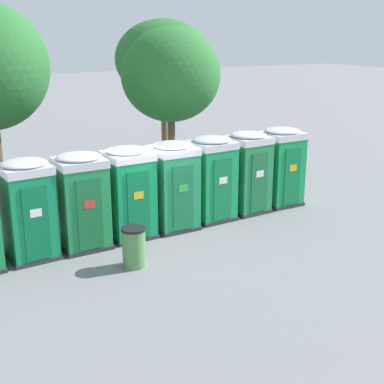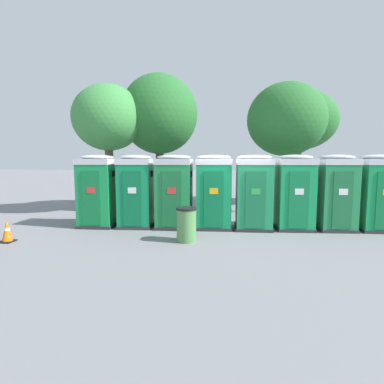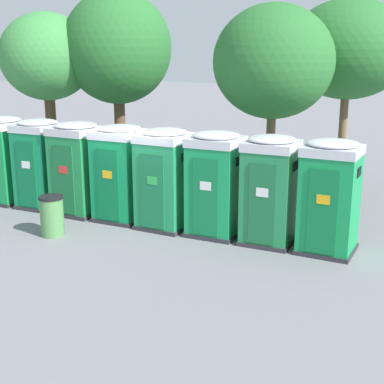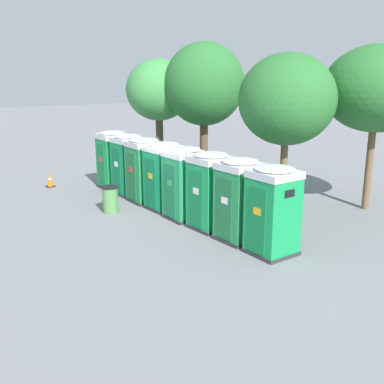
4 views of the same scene
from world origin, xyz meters
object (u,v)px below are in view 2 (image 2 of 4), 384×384
Objects in this scene: portapotty_1 at (136,191)px; portapotty_2 at (174,191)px; traffic_cone at (7,231)px; portapotty_4 at (254,192)px; street_tree_2 at (159,115)px; street_tree_1 at (286,120)px; street_tree_3 at (108,119)px; street_tree_0 at (300,121)px; portapotty_3 at (214,191)px; portapotty_6 at (335,192)px; portapotty_5 at (294,192)px; portapotty_7 at (377,192)px; trash_can at (186,225)px; portapotty_0 at (98,190)px.

portapotty_2 is at bearing 2.07° from portapotty_1.
portapotty_1 reaches higher than traffic_cone.
street_tree_2 is at bearing 139.04° from portapotty_4.
street_tree_3 is (-7.71, -0.80, 0.09)m from street_tree_1.
street_tree_0 reaches higher than traffic_cone.
portapotty_3 and portapotty_6 have the same top height.
portapotty_5 is 1.00× the size of portapotty_7.
street_tree_0 is at bearing 60.36° from trash_can.
street_tree_1 reaches higher than traffic_cone.
street_tree_3 is at bearing 166.53° from portapotty_6.
portapotty_5 and portapotty_7 have the same top height.
trash_can is (-2.01, -1.94, -0.78)m from portapotty_4.
street_tree_2 is (-6.93, 3.37, 3.19)m from portapotty_6.
portapotty_6 and portapotty_7 have the same top height.
portapotty_3 is 0.45× the size of street_tree_3.
trash_can is (-6.09, -2.32, -0.78)m from portapotty_7.
portapotty_2 is 1.37m from portapotty_3.
street_tree_0 is at bearing 90.07° from portapotty_6.
portapotty_6 reaches higher than traffic_cone.
street_tree_0 is (4.08, 6.40, 3.14)m from portapotty_3.
portapotty_4 is at bearing -115.08° from street_tree_1.
portapotty_1 is 4.10m from portapotty_4.
portapotty_5 is at bearing -16.57° from street_tree_3.
portapotty_6 is at bearing 25.14° from trash_can.
portapotty_3 is at bearing -175.50° from portapotty_6.
street_tree_1 is (6.96, 3.55, 2.80)m from portapotty_0.
trash_can is at bearing -68.55° from street_tree_2.
street_tree_1 reaches higher than street_tree_3.
portapotty_5 is 7.07m from street_tree_0.
street_tree_3 is 5.69× the size of trash_can.
portapotty_7 is at bearing 20.87° from trash_can.
traffic_cone is (-7.12, -2.74, -0.97)m from portapotty_4.
portapotty_4 reaches higher than traffic_cone.
portapotty_3 is at bearing 71.21° from trash_can.
street_tree_0 is (8.16, 6.70, 3.14)m from portapotty_0.
street_tree_2 reaches higher than traffic_cone.
portapotty_6 is at bearing 4.50° from portapotty_3.
street_tree_3 is at bearing -148.22° from street_tree_2.
portapotty_6 is 1.00× the size of portapotty_7.
street_tree_0 is at bearing 57.51° from portapotty_3.
portapotty_7 is 0.45× the size of street_tree_3.
portapotty_4 is 0.43× the size of street_tree_0.
traffic_cone is (-5.75, -2.70, -0.97)m from portapotty_3.
portapotty_4 is 7.69m from traffic_cone.
street_tree_2 reaches higher than portapotty_1.
portapotty_1 is 4.05m from traffic_cone.
street_tree_2 is at bearing 158.47° from portapotty_7.
portapotty_0 is 1.00× the size of portapotty_1.
portapotty_5 is (4.08, 0.34, 0.00)m from portapotty_2.
traffic_cone is at bearing -154.88° from portapotty_3.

